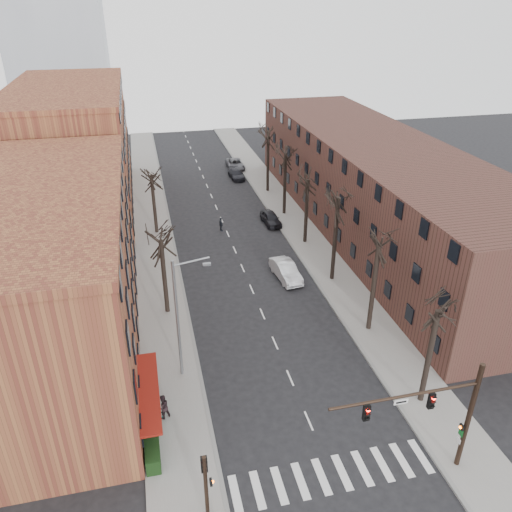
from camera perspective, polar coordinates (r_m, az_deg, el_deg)
ground at (r=30.20m, az=8.67°, el=-23.45°), size 160.00×160.00×0.00m
sidewalk_left at (r=57.19m, az=-11.71°, el=3.03°), size 4.00×90.00×0.15m
sidewalk_right at (r=59.47m, az=3.86°, el=4.55°), size 4.00×90.00×0.15m
building_left_near at (r=37.41m, az=-23.37°, el=-2.48°), size 12.00×26.00×12.00m
building_left_far at (r=63.85m, az=-20.01°, el=11.18°), size 12.00×28.00×14.00m
building_right at (r=56.21m, az=13.41°, el=7.83°), size 12.00×50.00×10.00m
awning_left at (r=32.96m, az=-11.69°, el=-18.21°), size 1.20×7.00×0.15m
hedge at (r=31.80m, az=-11.91°, el=-18.68°), size 0.80×6.00×1.00m
tree_right_a at (r=35.35m, az=18.23°, el=-15.43°), size 5.20×5.20×10.00m
tree_right_b at (r=40.67m, az=12.69°, el=-8.19°), size 5.20×5.20×10.80m
tree_right_c at (r=46.75m, az=8.64°, el=-2.67°), size 5.20×5.20×11.60m
tree_right_d at (r=53.34m, az=5.59°, el=1.55°), size 5.20×5.20×10.00m
tree_right_e at (r=60.27m, az=3.22°, el=4.81°), size 5.20×5.20×10.80m
tree_right_f at (r=67.44m, az=1.33°, el=7.39°), size 5.20×5.20×11.60m
tree_left_a at (r=42.28m, az=-10.04°, el=-6.36°), size 5.20×5.20×9.50m
tree_left_b at (r=56.31m, az=-11.25°, el=2.59°), size 5.20×5.20×9.50m
signal_mast_arm at (r=28.51m, az=20.79°, el=-16.29°), size 8.14×0.30×7.20m
signal_pole_left at (r=26.41m, az=-5.76°, el=-24.32°), size 0.47×0.44×4.40m
streetlight at (r=32.86m, az=-8.72°, el=-6.64°), size 2.45×0.22×9.03m
silver_sedan at (r=46.14m, az=3.43°, el=-1.69°), size 2.15×4.90×1.57m
parked_car_near at (r=57.24m, az=1.70°, el=4.33°), size 1.93×4.25×1.41m
parked_car_mid at (r=72.33m, az=-2.28°, el=9.32°), size 1.98×4.40×1.25m
parked_car_far at (r=76.64m, az=-2.38°, el=10.44°), size 2.34×5.06×1.41m
pedestrian_b at (r=32.40m, az=-10.59°, el=-16.59°), size 1.01×0.92×1.69m
pedestrian_crossing at (r=55.56m, az=-4.02°, el=3.63°), size 0.59×1.00×1.59m
bicycle at (r=32.62m, az=-12.18°, el=-17.32°), size 1.82×0.64×0.95m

